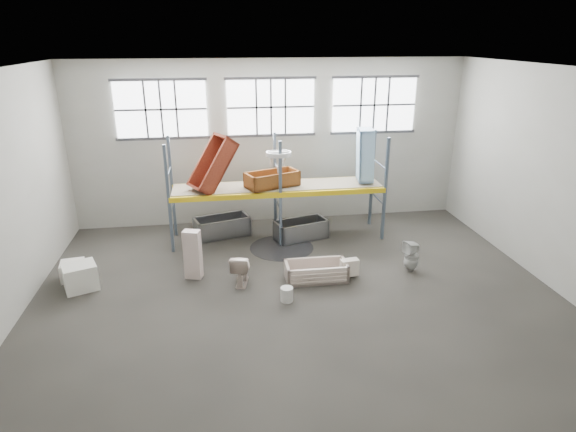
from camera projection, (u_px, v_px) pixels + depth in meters
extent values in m
cube|color=#44403A|center=(298.00, 297.00, 11.15)|extent=(12.00, 10.00, 0.10)
cube|color=silver|center=(300.00, 67.00, 9.35)|extent=(12.00, 10.00, 0.10)
cube|color=#9C9B91|center=(271.00, 143.00, 14.92)|extent=(12.00, 0.10, 5.00)
cube|color=#A2A196|center=(373.00, 324.00, 5.57)|extent=(12.00, 0.10, 5.00)
cube|color=#A3A297|center=(558.00, 180.00, 11.09)|extent=(0.10, 10.00, 5.00)
cube|color=white|center=(161.00, 109.00, 13.99)|extent=(2.60, 0.04, 1.60)
cube|color=white|center=(271.00, 107.00, 14.43)|extent=(2.60, 0.04, 1.60)
cube|color=white|center=(374.00, 105.00, 14.88)|extent=(2.60, 0.04, 1.60)
cube|color=slate|center=(169.00, 200.00, 12.87)|extent=(0.08, 0.08, 3.00)
cube|color=slate|center=(172.00, 187.00, 13.98)|extent=(0.08, 0.08, 3.00)
cube|color=slate|center=(280.00, 195.00, 13.28)|extent=(0.08, 0.08, 3.00)
cube|color=slate|center=(275.00, 183.00, 14.39)|extent=(0.08, 0.08, 3.00)
cube|color=slate|center=(385.00, 190.00, 13.70)|extent=(0.08, 0.08, 3.00)
cube|color=slate|center=(372.00, 178.00, 14.81)|extent=(0.08, 0.08, 3.00)
cube|color=yellow|center=(280.00, 195.00, 13.28)|extent=(6.00, 0.10, 0.14)
cube|color=yellow|center=(275.00, 183.00, 14.39)|extent=(6.00, 0.10, 0.14)
cube|color=gray|center=(278.00, 186.00, 13.81)|extent=(5.90, 1.10, 0.03)
cylinder|color=black|center=(282.00, 248.00, 13.63)|extent=(1.80, 1.80, 0.00)
cube|color=beige|center=(349.00, 267.00, 11.86)|extent=(0.46, 0.26, 0.42)
imported|color=beige|center=(309.00, 277.00, 11.62)|extent=(0.48, 0.48, 0.14)
imported|color=beige|center=(241.00, 268.00, 11.56)|extent=(0.59, 0.84, 0.78)
cube|color=beige|center=(193.00, 254.00, 11.75)|extent=(0.46, 0.37, 1.24)
imported|color=silver|center=(412.00, 256.00, 12.17)|extent=(0.46, 0.45, 0.81)
imported|color=silver|center=(279.00, 172.00, 13.27)|extent=(0.71, 0.56, 0.62)
cylinder|color=silver|center=(287.00, 294.00, 10.85)|extent=(0.38, 0.38, 0.33)
cube|color=white|center=(80.00, 277.00, 11.33)|extent=(0.90, 0.84, 0.62)
cube|color=white|center=(73.00, 271.00, 11.81)|extent=(0.61, 0.61, 0.45)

